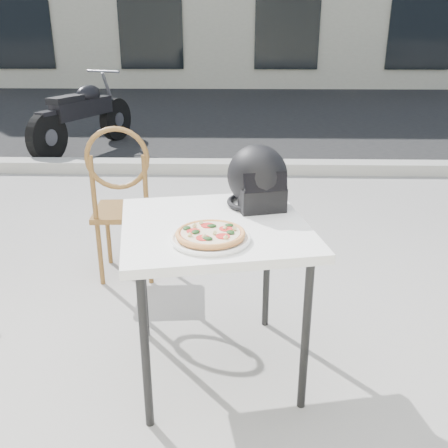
{
  "coord_description": "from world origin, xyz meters",
  "views": [
    {
      "loc": [
        0.49,
        -2.32,
        1.48
      ],
      "look_at": [
        0.44,
        -0.53,
        0.77
      ],
      "focal_mm": 40.0,
      "sensor_mm": 36.0,
      "label": 1
    }
  ],
  "objects_px": {
    "cafe_table_main": "(215,238)",
    "motorcycle": "(84,117)",
    "pizza": "(210,234)",
    "cafe_chair_main": "(123,196)",
    "helmet": "(258,180)",
    "plate": "(211,239)"
  },
  "relations": [
    {
      "from": "helmet",
      "to": "motorcycle",
      "type": "relative_size",
      "value": 0.19
    },
    {
      "from": "plate",
      "to": "pizza",
      "type": "height_order",
      "value": "pizza"
    },
    {
      "from": "cafe_table_main",
      "to": "cafe_chair_main",
      "type": "distance_m",
      "value": 1.07
    },
    {
      "from": "plate",
      "to": "pizza",
      "type": "relative_size",
      "value": 0.96
    },
    {
      "from": "pizza",
      "to": "cafe_chair_main",
      "type": "relative_size",
      "value": 0.34
    },
    {
      "from": "pizza",
      "to": "motorcycle",
      "type": "bearing_deg",
      "value": 111.96
    },
    {
      "from": "plate",
      "to": "cafe_chair_main",
      "type": "height_order",
      "value": "cafe_chair_main"
    },
    {
      "from": "cafe_chair_main",
      "to": "cafe_table_main",
      "type": "bearing_deg",
      "value": 119.36
    },
    {
      "from": "pizza",
      "to": "helmet",
      "type": "bearing_deg",
      "value": 64.99
    },
    {
      "from": "cafe_table_main",
      "to": "helmet",
      "type": "xyz_separation_m",
      "value": [
        0.18,
        0.23,
        0.19
      ]
    },
    {
      "from": "cafe_table_main",
      "to": "pizza",
      "type": "bearing_deg",
      "value": -92.4
    },
    {
      "from": "cafe_table_main",
      "to": "motorcycle",
      "type": "bearing_deg",
      "value": 112.87
    },
    {
      "from": "helmet",
      "to": "motorcycle",
      "type": "bearing_deg",
      "value": 101.19
    },
    {
      "from": "plate",
      "to": "helmet",
      "type": "relative_size",
      "value": 0.94
    },
    {
      "from": "cafe_table_main",
      "to": "motorcycle",
      "type": "relative_size",
      "value": 0.49
    },
    {
      "from": "helmet",
      "to": "cafe_chair_main",
      "type": "xyz_separation_m",
      "value": [
        -0.78,
        0.66,
        -0.3
      ]
    },
    {
      "from": "pizza",
      "to": "motorcycle",
      "type": "xyz_separation_m",
      "value": [
        -1.86,
        4.62,
        -0.33
      ]
    },
    {
      "from": "motorcycle",
      "to": "plate",
      "type": "bearing_deg",
      "value": -45.48
    },
    {
      "from": "plate",
      "to": "cafe_chair_main",
      "type": "distance_m",
      "value": 1.24
    },
    {
      "from": "pizza",
      "to": "cafe_chair_main",
      "type": "xyz_separation_m",
      "value": [
        -0.58,
        1.07,
        -0.21
      ]
    },
    {
      "from": "plate",
      "to": "helmet",
      "type": "bearing_deg",
      "value": 65.0
    },
    {
      "from": "plate",
      "to": "motorcycle",
      "type": "xyz_separation_m",
      "value": [
        -1.86,
        4.62,
        -0.31
      ]
    }
  ]
}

